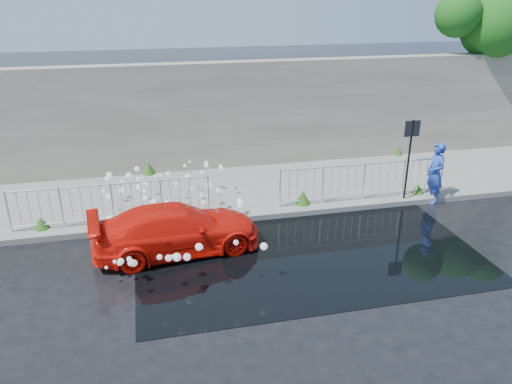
# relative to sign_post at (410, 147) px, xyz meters

# --- Properties ---
(ground) EXTENTS (90.00, 90.00, 0.00)m
(ground) POSITION_rel_sign_post_xyz_m (-4.20, -3.10, -1.72)
(ground) COLOR black
(ground) RESTS_ON ground
(pavement) EXTENTS (30.00, 4.00, 0.15)m
(pavement) POSITION_rel_sign_post_xyz_m (-4.20, 1.90, -1.65)
(pavement) COLOR #5E5D59
(pavement) RESTS_ON ground
(curb) EXTENTS (30.00, 0.25, 0.16)m
(curb) POSITION_rel_sign_post_xyz_m (-4.20, -0.10, -1.64)
(curb) COLOR #5E5D59
(curb) RESTS_ON ground
(retaining_wall) EXTENTS (30.00, 0.60, 3.50)m
(retaining_wall) POSITION_rel_sign_post_xyz_m (-4.20, 4.10, 0.18)
(retaining_wall) COLOR #676256
(retaining_wall) RESTS_ON pavement
(puddle) EXTENTS (8.00, 5.00, 0.01)m
(puddle) POSITION_rel_sign_post_xyz_m (-3.70, -2.10, -1.72)
(puddle) COLOR black
(puddle) RESTS_ON ground
(sign_post) EXTENTS (0.45, 0.06, 2.50)m
(sign_post) POSITION_rel_sign_post_xyz_m (0.00, 0.00, 0.00)
(sign_post) COLOR black
(sign_post) RESTS_ON ground
(tree) EXTENTS (4.82, 2.40, 6.20)m
(tree) POSITION_rel_sign_post_xyz_m (5.53, 4.32, 3.07)
(tree) COLOR #332114
(tree) RESTS_ON ground
(railing_left) EXTENTS (5.05, 0.05, 1.10)m
(railing_left) POSITION_rel_sign_post_xyz_m (-8.20, 0.25, -0.99)
(railing_left) COLOR silver
(railing_left) RESTS_ON pavement
(railing_right) EXTENTS (5.05, 0.05, 1.10)m
(railing_right) POSITION_rel_sign_post_xyz_m (-1.20, 0.25, -0.99)
(railing_right) COLOR silver
(railing_right) RESTS_ON pavement
(weeds) EXTENTS (12.17, 3.93, 0.39)m
(weeds) POSITION_rel_sign_post_xyz_m (-4.36, 1.50, -1.40)
(weeds) COLOR #174312
(weeds) RESTS_ON pavement
(water_spray) EXTENTS (3.70, 5.59, 1.02)m
(water_spray) POSITION_rel_sign_post_xyz_m (-6.80, -0.26, -0.97)
(water_spray) COLOR white
(water_spray) RESTS_ON ground
(red_car) EXTENTS (4.10, 2.02, 1.14)m
(red_car) POSITION_rel_sign_post_xyz_m (-6.68, -1.39, -1.15)
(red_car) COLOR red
(red_car) RESTS_ON ground
(person) EXTENTS (0.45, 0.67, 1.81)m
(person) POSITION_rel_sign_post_xyz_m (0.85, -0.10, -0.82)
(person) COLOR #213CA7
(person) RESTS_ON ground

